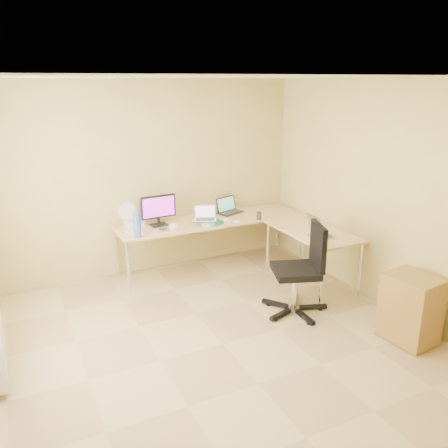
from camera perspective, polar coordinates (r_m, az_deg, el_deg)
name	(u,v)px	position (r m, az deg, el deg)	size (l,w,h in m)	color
floor	(223,344)	(4.87, -0.14, -14.60)	(4.50, 4.50, 0.00)	tan
ceiling	(223,77)	(4.13, -0.17, 17.67)	(4.50, 4.50, 0.00)	white
wall_back	(150,178)	(6.36, -9.08, 5.59)	(4.50, 4.50, 0.00)	tan
wall_front	(412,338)	(2.65, 22.19, -12.93)	(4.50, 4.50, 0.00)	tan
wall_right	(390,198)	(5.54, 19.83, 2.99)	(4.50, 4.50, 0.00)	tan
desk_main	(212,244)	(6.50, -1.52, -2.52)	(2.65, 0.70, 0.73)	tan
desk_return	(311,257)	(6.16, 10.71, -3.97)	(0.70, 1.30, 0.73)	tan
monitor	(158,210)	(6.12, -8.11, 1.67)	(0.48, 0.15, 0.41)	black
book_stack	(212,222)	(6.20, -1.50, 0.27)	(0.19, 0.26, 0.04)	#1F5E57
laptop_center	(205,213)	(6.17, -2.36, 1.32)	(0.30, 0.23, 0.19)	silver
laptop_black	(230,205)	(6.67, 0.76, 2.32)	(0.36, 0.27, 0.23)	black
keyboard	(216,222)	(6.22, -1.00, 0.20)	(0.42, 0.12, 0.02)	white
mouse	(236,222)	(6.22, 1.54, 0.27)	(0.09, 0.06, 0.03)	white
mug	(173,228)	(5.88, -6.28, -0.51)	(0.11, 0.11, 0.10)	white
cd_stack	(163,230)	(5.95, -7.54, -0.71)	(0.10, 0.10, 0.03)	#ACABC5
water_bottle	(137,225)	(5.72, -10.66, -0.14)	(0.09, 0.09, 0.31)	#3554A4
papers	(134,232)	(5.94, -11.10, -1.03)	(0.21, 0.30, 0.01)	silver
white_box	(134,222)	(6.22, -11.00, 0.20)	(0.23, 0.17, 0.08)	white
desk_fan	(127,215)	(6.17, -11.90, 1.07)	(0.24, 0.24, 0.31)	white
black_cup	(259,216)	(6.37, 4.35, 1.01)	(0.06, 0.06, 0.11)	#292526
laptop_return	(323,228)	(5.77, 12.10, -0.48)	(0.28, 0.35, 0.24)	silver
office_chair	(295,272)	(5.32, 8.81, -5.85)	(0.64, 0.64, 1.07)	black
cabinet	(411,308)	(5.13, 22.04, -9.62)	(0.41, 0.51, 0.70)	olive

